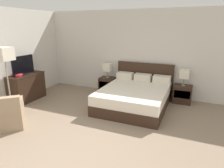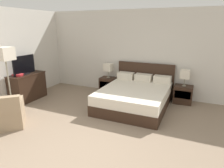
# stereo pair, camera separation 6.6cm
# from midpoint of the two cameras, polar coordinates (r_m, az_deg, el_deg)

# --- Properties ---
(ground_plane) EXTENTS (11.19, 11.19, 0.00)m
(ground_plane) POSITION_cam_midpoint_polar(r_m,az_deg,el_deg) (3.60, -11.50, -20.45)
(ground_plane) COLOR #84705B
(wall_back) EXTENTS (7.37, 0.06, 2.63)m
(wall_back) POSITION_cam_midpoint_polar(r_m,az_deg,el_deg) (6.38, 7.74, 8.69)
(wall_back) COLOR beige
(wall_back) RESTS_ON ground
(wall_left) EXTENTS (0.06, 5.53, 2.63)m
(wall_left) POSITION_cam_midpoint_polar(r_m,az_deg,el_deg) (6.28, -27.59, 6.90)
(wall_left) COLOR beige
(wall_left) RESTS_ON ground
(bed) EXTENTS (1.77, 2.14, 1.05)m
(bed) POSITION_cam_midpoint_polar(r_m,az_deg,el_deg) (5.52, 7.01, -3.40)
(bed) COLOR #332116
(bed) RESTS_ON ground
(nightstand_left) EXTENTS (0.51, 0.41, 0.51)m
(nightstand_left) POSITION_cam_midpoint_polar(r_m,az_deg,el_deg) (6.63, -0.78, -0.27)
(nightstand_left) COLOR #332116
(nightstand_left) RESTS_ON ground
(nightstand_right) EXTENTS (0.51, 0.41, 0.51)m
(nightstand_right) POSITION_cam_midpoint_polar(r_m,az_deg,el_deg) (6.08, 19.92, -2.81)
(nightstand_right) COLOR #332116
(nightstand_right) RESTS_ON ground
(table_lamp_left) EXTENTS (0.26, 0.26, 0.46)m
(table_lamp_left) POSITION_cam_midpoint_polar(r_m,az_deg,el_deg) (6.49, -0.80, 4.73)
(table_lamp_left) COLOR gray
(table_lamp_left) RESTS_ON nightstand_left
(table_lamp_right) EXTENTS (0.26, 0.26, 0.46)m
(table_lamp_right) POSITION_cam_midpoint_polar(r_m,az_deg,el_deg) (5.93, 20.46, 2.60)
(table_lamp_right) COLOR gray
(table_lamp_right) RESTS_ON nightstand_right
(dresser) EXTENTS (0.51, 1.07, 0.79)m
(dresser) POSITION_cam_midpoint_polar(r_m,az_deg,el_deg) (6.44, -22.69, -0.63)
(dresser) COLOR #332116
(dresser) RESTS_ON ground
(tv) EXTENTS (0.18, 0.75, 0.54)m
(tv) POSITION_cam_midpoint_polar(r_m,az_deg,el_deg) (6.27, -23.57, 4.93)
(tv) COLOR black
(tv) RESTS_ON dresser
(book_red_cover) EXTENTS (0.26, 0.19, 0.03)m
(book_red_cover) POSITION_cam_midpoint_polar(r_m,az_deg,el_deg) (6.16, -24.98, 2.24)
(book_red_cover) COLOR #B7282D
(book_red_cover) RESTS_ON dresser
(book_blue_cover) EXTENTS (0.29, 0.24, 0.03)m
(book_blue_cover) POSITION_cam_midpoint_polar(r_m,az_deg,el_deg) (6.15, -25.04, 2.52)
(book_blue_cover) COLOR #B7282D
(book_blue_cover) RESTS_ON book_red_cover
(armchair_by_window) EXTENTS (0.97, 0.97, 0.76)m
(armchair_by_window) POSITION_cam_midpoint_polar(r_m,az_deg,el_deg) (4.94, -27.62, -7.70)
(armchair_by_window) COLOR #9E8466
(armchair_by_window) RESTS_ON ground
(floor_lamp) EXTENTS (0.34, 0.34, 1.67)m
(floor_lamp) POSITION_cam_midpoint_polar(r_m,az_deg,el_deg) (5.32, -27.90, 6.56)
(floor_lamp) COLOR gray
(floor_lamp) RESTS_ON ground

